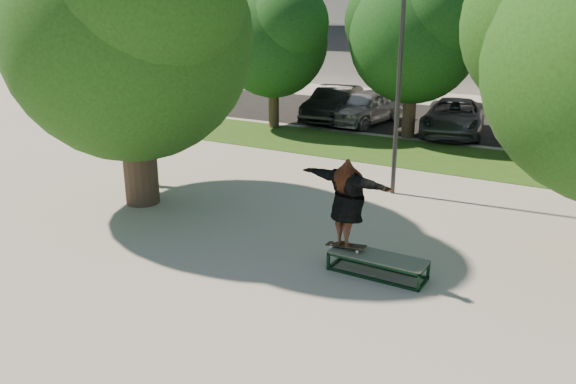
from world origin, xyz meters
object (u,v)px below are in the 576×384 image
Objects in this scene: grind_box at (377,265)px; bystander at (136,156)px; car_grey at (454,117)px; lamppost at (399,74)px; tree_left at (128,22)px; car_silver_a at (366,107)px; car_dark at (335,103)px.

bystander is (-8.08, 2.01, 0.59)m from grind_box.
bystander reaches higher than car_grey.
lamppost is 3.39× the size of grind_box.
grind_box is 1.15× the size of bystander.
car_grey is at bearing 94.50° from lamppost.
tree_left reaches higher than car_silver_a.
grind_box is (1.50, -4.81, -2.96)m from lamppost.
grind_box is 0.41× the size of car_silver_a.
grind_box is at bearing -7.60° from tree_left.
grind_box is at bearing -11.21° from bystander.
car_silver_a is at bearing 114.00° from grind_box.
lamppost is 10.84m from car_dark.
tree_left reaches higher than car_dark.
car_dark is at bearing 89.83° from bystander.
car_dark is (-7.50, 13.52, 0.57)m from grind_box.
lamppost reaches higher than grind_box.
tree_left is 6.70m from lamppost.
car_silver_a is 3.84m from car_grey.
grind_box is at bearing -91.46° from car_grey.
car_silver_a is at bearing 117.44° from lamppost.
tree_left is 8.05m from grind_box.
car_silver_a is at bearing 82.44° from bystander.
grind_box is 14.76m from car_silver_a.
car_silver_a is 1.50m from car_dark.
grind_box is 15.47m from car_dark.
tree_left is at bearing 172.40° from grind_box.
tree_left is 4.55× the size of bystander.
tree_left is at bearing -85.73° from car_silver_a.
car_silver_a is at bearing -7.42° from car_dark.
car_silver_a is at bearing 86.39° from tree_left.
bystander is (-1.29, 1.10, -3.64)m from tree_left.
tree_left is at bearing -143.58° from lamppost.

